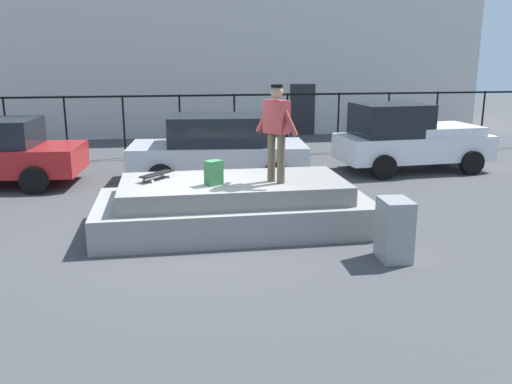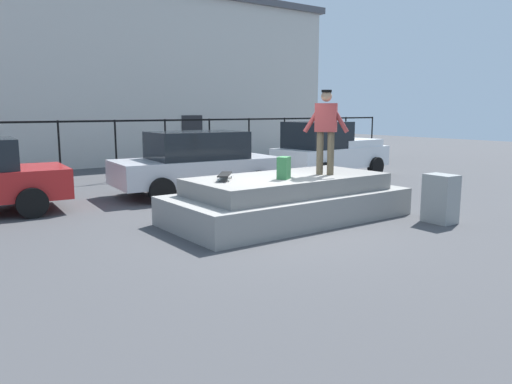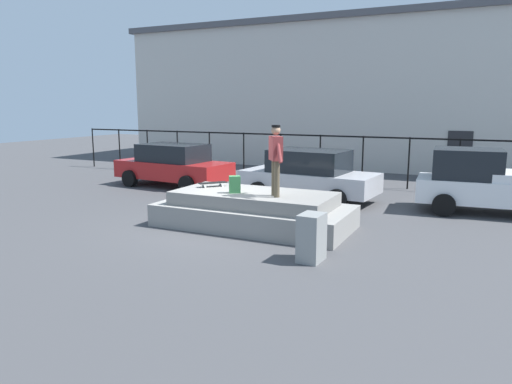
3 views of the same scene
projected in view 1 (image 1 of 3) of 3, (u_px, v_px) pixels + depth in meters
The scene contains 10 objects.
ground_plane at pixel (195, 233), 9.76m from camera, with size 60.00×60.00×0.00m, color #424244.
concrete_ledge at pixel (233, 206), 10.01m from camera, with size 4.95×2.35×0.90m.
skateboarder at pixel (276, 126), 9.47m from camera, with size 0.66×0.78×1.72m.
skateboard at pixel (157, 174), 9.89m from camera, with size 0.64×0.72×0.12m.
backpack at pixel (214, 173), 9.47m from camera, with size 0.28×0.20×0.43m, color #33723F.
car_silver_sedan_mid at pixel (218, 148), 13.66m from camera, with size 4.53×2.44×1.66m.
car_white_pickup_far at pixel (409, 138), 14.86m from camera, with size 4.22×2.18×1.85m.
utility_box at pixel (394, 230), 8.42m from camera, with size 0.44×0.60×0.97m, color gray.
fence_row at pixel (180, 115), 16.91m from camera, with size 24.06×0.06×1.93m.
warehouse_building at pixel (173, 42), 23.45m from camera, with size 25.16×7.28×7.29m.
Camera 1 is at (-0.42, -9.34, 3.12)m, focal length 38.13 mm.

